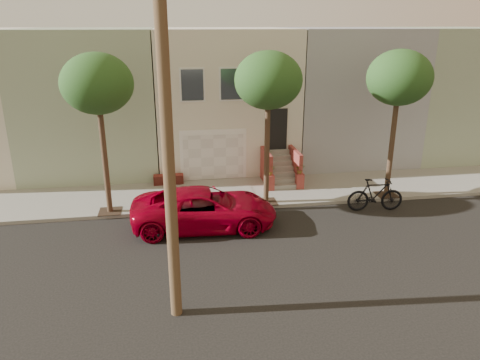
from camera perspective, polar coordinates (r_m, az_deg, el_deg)
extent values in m
plane|color=black|center=(15.92, 2.70, -8.71)|extent=(90.00, 90.00, 0.00)
cube|color=gray|center=(20.68, -0.28, -1.64)|extent=(40.00, 3.70, 0.15)
cube|color=#BBB49F|center=(25.40, -2.35, 10.65)|extent=(7.00, 8.00, 7.00)
cube|color=gray|center=(25.53, -17.92, 9.79)|extent=(6.50, 8.00, 7.00)
cube|color=gray|center=(27.05, 12.37, 10.76)|extent=(6.50, 8.00, 7.00)
cube|color=gray|center=(30.01, 24.22, 10.34)|extent=(6.50, 8.00, 7.00)
cube|color=white|center=(21.92, -3.37, 3.20)|extent=(3.20, 0.12, 2.50)
cube|color=silver|center=(21.89, -3.35, 2.90)|extent=(2.90, 0.06, 2.20)
cube|color=gray|center=(20.55, -2.76, -1.56)|extent=(3.20, 3.70, 0.02)
cube|color=maroon|center=(21.83, -8.98, 0.08)|extent=(1.40, 0.45, 0.44)
cube|color=black|center=(22.09, 4.66, 6.38)|extent=(1.00, 0.06, 2.00)
cube|color=#3F4751|center=(21.12, -6.01, 11.81)|extent=(1.00, 0.06, 1.40)
cube|color=white|center=(21.14, -6.02, 11.81)|extent=(1.15, 0.05, 1.55)
cube|color=#3F4751|center=(21.29, -1.07, 11.97)|extent=(1.00, 0.06, 1.40)
cube|color=white|center=(21.31, -1.08, 11.97)|extent=(1.15, 0.05, 1.55)
cube|color=#3F4751|center=(21.61, 3.77, 12.04)|extent=(1.00, 0.06, 1.40)
cube|color=white|center=(21.63, 3.76, 12.05)|extent=(1.15, 0.05, 1.55)
cube|color=gray|center=(21.08, 5.63, -0.82)|extent=(1.20, 0.28, 0.20)
cube|color=gray|center=(21.26, 5.46, -0.06)|extent=(1.20, 0.28, 0.20)
cube|color=gray|center=(21.46, 5.29, 0.69)|extent=(1.20, 0.28, 0.20)
cube|color=gray|center=(21.65, 5.13, 1.43)|extent=(1.20, 0.28, 0.20)
cube|color=gray|center=(21.85, 4.96, 2.15)|extent=(1.20, 0.28, 0.20)
cube|color=gray|center=(22.05, 4.81, 2.86)|extent=(1.20, 0.28, 0.20)
cube|color=gray|center=(22.26, 4.65, 3.55)|extent=(1.20, 0.28, 0.20)
cube|color=maroon|center=(21.46, 3.32, 1.59)|extent=(0.18, 1.96, 1.60)
cube|color=maroon|center=(21.80, 6.92, 1.76)|extent=(0.18, 1.96, 1.60)
cube|color=maroon|center=(20.79, 3.81, -0.32)|extent=(0.35, 0.35, 0.70)
imported|color=#214C1B|center=(20.61, 3.84, 1.19)|extent=(0.40, 0.35, 0.45)
cube|color=maroon|center=(21.14, 7.51, -0.11)|extent=(0.35, 0.35, 0.70)
imported|color=#214C1B|center=(20.96, 7.58, 1.37)|extent=(0.41, 0.35, 0.45)
cube|color=#2D2116|center=(19.27, -16.02, -3.80)|extent=(0.90, 0.90, 0.02)
cylinder|color=#342217|center=(18.58, -16.61, 2.16)|extent=(0.22, 0.22, 4.20)
ellipsoid|color=#214C1B|center=(17.96, -17.55, 11.50)|extent=(2.70, 2.57, 2.29)
cube|color=#2D2116|center=(19.50, 3.28, -2.76)|extent=(0.90, 0.90, 0.02)
cylinder|color=#342217|center=(18.82, 3.40, 3.17)|extent=(0.22, 0.22, 4.20)
ellipsoid|color=#214C1B|center=(18.21, 3.59, 12.43)|extent=(2.70, 2.57, 2.29)
cube|color=#2D2116|center=(21.30, 17.90, -1.75)|extent=(0.90, 0.90, 0.02)
cylinder|color=#342217|center=(20.68, 18.49, 3.68)|extent=(0.22, 0.22, 4.20)
ellipsoid|color=#214C1B|center=(20.13, 19.42, 12.06)|extent=(2.70, 2.57, 2.29)
cylinder|color=#4B3223|center=(10.83, -9.18, 5.86)|extent=(0.30, 0.30, 10.00)
imported|color=#950017|center=(17.28, -4.49, -3.60)|extent=(5.57, 2.74, 1.52)
imported|color=black|center=(19.56, 16.67, -1.79)|extent=(2.38, 0.87, 1.40)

